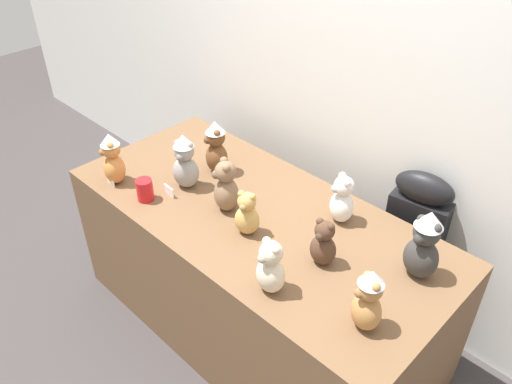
{
  "coord_description": "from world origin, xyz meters",
  "views": [
    {
      "loc": [
        1.33,
        -1.11,
        2.26
      ],
      "look_at": [
        0.0,
        0.25,
        0.9
      ],
      "focal_mm": 36.19,
      "sensor_mm": 36.0,
      "label": 1
    }
  ],
  "objects_px": {
    "instrument_case": "(409,254)",
    "teddy_bear_honey": "(247,214)",
    "teddy_bear_charcoal": "(424,245)",
    "teddy_bear_chestnut": "(216,147)",
    "teddy_bear_ginger": "(113,159)",
    "teddy_bear_ash": "(185,162)",
    "display_table": "(256,273)",
    "teddy_bear_mocha": "(226,187)",
    "teddy_bear_cocoa": "(323,244)",
    "teddy_bear_cream": "(271,268)",
    "teddy_bear_snow": "(342,200)",
    "teddy_bear_caramel": "(368,300)",
    "party_cup_red": "(145,190)"
  },
  "relations": [
    {
      "from": "instrument_case",
      "to": "teddy_bear_chestnut",
      "type": "relative_size",
      "value": 3.36
    },
    {
      "from": "teddy_bear_mocha",
      "to": "party_cup_red",
      "type": "bearing_deg",
      "value": -113.45
    },
    {
      "from": "display_table",
      "to": "teddy_bear_honey",
      "type": "bearing_deg",
      "value": -61.37
    },
    {
      "from": "teddy_bear_honey",
      "to": "teddy_bear_ash",
      "type": "xyz_separation_m",
      "value": [
        -0.47,
        0.04,
        0.04
      ]
    },
    {
      "from": "teddy_bear_ginger",
      "to": "party_cup_red",
      "type": "relative_size",
      "value": 2.5
    },
    {
      "from": "teddy_bear_snow",
      "to": "teddy_bear_cream",
      "type": "bearing_deg",
      "value": -50.57
    },
    {
      "from": "instrument_case",
      "to": "teddy_bear_snow",
      "type": "distance_m",
      "value": 0.56
    },
    {
      "from": "teddy_bear_mocha",
      "to": "teddy_bear_charcoal",
      "type": "bearing_deg",
      "value": 48.02
    },
    {
      "from": "teddy_bear_mocha",
      "to": "teddy_bear_caramel",
      "type": "xyz_separation_m",
      "value": [
        0.86,
        -0.13,
        0.01
      ]
    },
    {
      "from": "teddy_bear_cocoa",
      "to": "teddy_bear_ash",
      "type": "bearing_deg",
      "value": 177.01
    },
    {
      "from": "teddy_bear_honey",
      "to": "teddy_bear_charcoal",
      "type": "bearing_deg",
      "value": 3.65
    },
    {
      "from": "display_table",
      "to": "teddy_bear_ginger",
      "type": "bearing_deg",
      "value": -155.77
    },
    {
      "from": "instrument_case",
      "to": "teddy_bear_honey",
      "type": "height_order",
      "value": "teddy_bear_honey"
    },
    {
      "from": "teddy_bear_cocoa",
      "to": "teddy_bear_chestnut",
      "type": "xyz_separation_m",
      "value": [
        -0.82,
        0.16,
        0.04
      ]
    },
    {
      "from": "teddy_bear_ginger",
      "to": "teddy_bear_ash",
      "type": "bearing_deg",
      "value": 65.62
    },
    {
      "from": "teddy_bear_mocha",
      "to": "teddy_bear_cocoa",
      "type": "distance_m",
      "value": 0.55
    },
    {
      "from": "teddy_bear_mocha",
      "to": "teddy_bear_charcoal",
      "type": "distance_m",
      "value": 0.9
    },
    {
      "from": "teddy_bear_mocha",
      "to": "teddy_bear_cocoa",
      "type": "height_order",
      "value": "teddy_bear_mocha"
    },
    {
      "from": "display_table",
      "to": "instrument_case",
      "type": "height_order",
      "value": "instrument_case"
    },
    {
      "from": "display_table",
      "to": "party_cup_red",
      "type": "distance_m",
      "value": 0.7
    },
    {
      "from": "teddy_bear_honey",
      "to": "teddy_bear_caramel",
      "type": "distance_m",
      "value": 0.68
    },
    {
      "from": "teddy_bear_ginger",
      "to": "teddy_bear_snow",
      "type": "relative_size",
      "value": 1.14
    },
    {
      "from": "teddy_bear_cream",
      "to": "teddy_bear_caramel",
      "type": "xyz_separation_m",
      "value": [
        0.36,
        0.11,
        0.02
      ]
    },
    {
      "from": "teddy_bear_charcoal",
      "to": "teddy_bear_chestnut",
      "type": "distance_m",
      "value": 1.14
    },
    {
      "from": "display_table",
      "to": "teddy_bear_snow",
      "type": "distance_m",
      "value": 0.63
    },
    {
      "from": "display_table",
      "to": "teddy_bear_snow",
      "type": "relative_size",
      "value": 7.87
    },
    {
      "from": "teddy_bear_cream",
      "to": "teddy_bear_charcoal",
      "type": "height_order",
      "value": "teddy_bear_charcoal"
    },
    {
      "from": "teddy_bear_ginger",
      "to": "teddy_bear_charcoal",
      "type": "distance_m",
      "value": 1.51
    },
    {
      "from": "teddy_bear_ginger",
      "to": "teddy_bear_chestnut",
      "type": "relative_size",
      "value": 0.95
    },
    {
      "from": "display_table",
      "to": "teddy_bear_snow",
      "type": "bearing_deg",
      "value": 36.94
    },
    {
      "from": "instrument_case",
      "to": "teddy_bear_ginger",
      "type": "relative_size",
      "value": 3.55
    },
    {
      "from": "display_table",
      "to": "teddy_bear_charcoal",
      "type": "relative_size",
      "value": 5.99
    },
    {
      "from": "teddy_bear_honey",
      "to": "teddy_bear_ginger",
      "type": "xyz_separation_m",
      "value": [
        -0.76,
        -0.18,
        0.03
      ]
    },
    {
      "from": "teddy_bear_ash",
      "to": "teddy_bear_chestnut",
      "type": "bearing_deg",
      "value": 62.52
    },
    {
      "from": "teddy_bear_mocha",
      "to": "teddy_bear_cream",
      "type": "relative_size",
      "value": 1.09
    },
    {
      "from": "display_table",
      "to": "teddy_bear_charcoal",
      "type": "bearing_deg",
      "value": 12.69
    },
    {
      "from": "teddy_bear_mocha",
      "to": "instrument_case",
      "type": "bearing_deg",
      "value": 76.72
    },
    {
      "from": "display_table",
      "to": "teddy_bear_caramel",
      "type": "height_order",
      "value": "teddy_bear_caramel"
    },
    {
      "from": "display_table",
      "to": "teddy_bear_mocha",
      "type": "relative_size",
      "value": 7.16
    },
    {
      "from": "instrument_case",
      "to": "teddy_bear_caramel",
      "type": "distance_m",
      "value": 0.9
    },
    {
      "from": "instrument_case",
      "to": "teddy_bear_caramel",
      "type": "xyz_separation_m",
      "value": [
        0.21,
        -0.76,
        0.42
      ]
    },
    {
      "from": "teddy_bear_cream",
      "to": "teddy_bear_snow",
      "type": "height_order",
      "value": "teddy_bear_cream"
    },
    {
      "from": "teddy_bear_chestnut",
      "to": "party_cup_red",
      "type": "relative_size",
      "value": 2.64
    },
    {
      "from": "teddy_bear_honey",
      "to": "teddy_bear_cocoa",
      "type": "distance_m",
      "value": 0.37
    },
    {
      "from": "teddy_bear_ash",
      "to": "teddy_bear_cream",
      "type": "xyz_separation_m",
      "value": [
        0.78,
        -0.22,
        -0.03
      ]
    },
    {
      "from": "teddy_bear_ash",
      "to": "teddy_bear_caramel",
      "type": "distance_m",
      "value": 1.15
    },
    {
      "from": "instrument_case",
      "to": "teddy_bear_chestnut",
      "type": "bearing_deg",
      "value": -162.33
    },
    {
      "from": "teddy_bear_caramel",
      "to": "teddy_bear_mocha",
      "type": "bearing_deg",
      "value": -159.8
    },
    {
      "from": "display_table",
      "to": "teddy_bear_ginger",
      "type": "height_order",
      "value": "teddy_bear_ginger"
    },
    {
      "from": "teddy_bear_cream",
      "to": "teddy_bear_ginger",
      "type": "bearing_deg",
      "value": -169.39
    }
  ]
}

